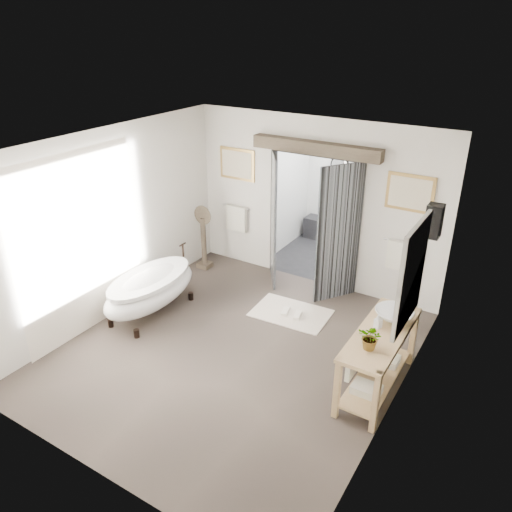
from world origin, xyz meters
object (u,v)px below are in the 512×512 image
(clawfoot_tub, at_px, (151,289))
(basin, at_px, (394,316))
(rug, at_px, (291,313))
(vanity, at_px, (376,355))

(clawfoot_tub, bearing_deg, basin, 6.66)
(rug, bearing_deg, basin, -21.46)
(rug, height_order, basin, basin)
(clawfoot_tub, xyz_separation_m, basin, (3.70, 0.43, 0.50))
(vanity, height_order, basin, basin)
(vanity, distance_m, rug, 2.06)
(rug, bearing_deg, clawfoot_tub, -149.20)
(clawfoot_tub, bearing_deg, rug, 30.80)
(clawfoot_tub, height_order, vanity, clawfoot_tub)
(vanity, distance_m, basin, 0.53)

